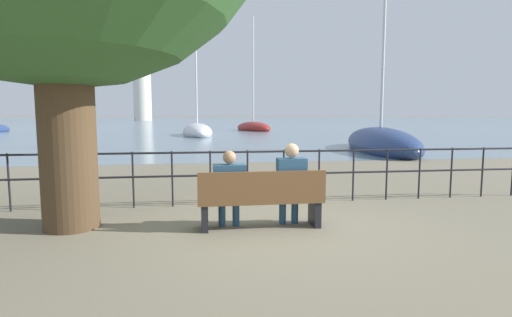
{
  "coord_description": "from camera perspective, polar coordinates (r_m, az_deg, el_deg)",
  "views": [
    {
      "loc": [
        -0.93,
        -5.93,
        1.73
      ],
      "look_at": [
        0.0,
        0.5,
        1.01
      ],
      "focal_mm": 28.0,
      "sensor_mm": 36.0,
      "label": 1
    }
  ],
  "objects": [
    {
      "name": "harbor_lighthouse",
      "position": [
        127.94,
        -16.0,
        11.29
      ],
      "size": [
        5.3,
        5.3,
        28.92
      ],
      "color": "silver",
      "rests_on": "ground_plane"
    },
    {
      "name": "harbor_water",
      "position": [
        164.26,
        -7.94,
        5.61
      ],
      "size": [
        600.0,
        300.0,
        0.01
      ],
      "color": "slate",
      "rests_on": "ground_plane"
    },
    {
      "name": "park_bench",
      "position": [
        6.08,
        0.76,
        -6.0
      ],
      "size": [
        1.92,
        0.45,
        0.9
      ],
      "color": "brown",
      "rests_on": "ground_plane"
    },
    {
      "name": "ground_plane",
      "position": [
        6.25,
        0.67,
        -9.79
      ],
      "size": [
        1000.0,
        1000.0,
        0.0
      ],
      "primitive_type": "plane",
      "color": "#7A705B"
    },
    {
      "name": "seated_person_right",
      "position": [
        6.19,
        5.02,
        -3.23
      ],
      "size": [
        0.44,
        0.35,
        1.3
      ],
      "color": "navy",
      "rests_on": "ground_plane"
    },
    {
      "name": "seated_person_left",
      "position": [
        6.06,
        -3.81,
        -3.9
      ],
      "size": [
        0.49,
        0.35,
        1.2
      ],
      "color": "navy",
      "rests_on": "ground_plane"
    },
    {
      "name": "promenade_railing",
      "position": [
        7.7,
        -1.21,
        -1.46
      ],
      "size": [
        11.48,
        0.04,
        1.05
      ],
      "color": "black",
      "rests_on": "ground_plane"
    },
    {
      "name": "sailboat_2",
      "position": [
        33.66,
        -8.41,
        3.8
      ],
      "size": [
        3.05,
        8.06,
        8.3
      ],
      "rotation": [
        0.0,
        0.0,
        0.09
      ],
      "color": "silver",
      "rests_on": "ground_plane"
    },
    {
      "name": "sailboat_1",
      "position": [
        43.75,
        -0.38,
        4.45
      ],
      "size": [
        4.43,
        6.72,
        12.57
      ],
      "rotation": [
        0.0,
        0.0,
        0.34
      ],
      "color": "maroon",
      "rests_on": "ground_plane"
    },
    {
      "name": "sailboat_3",
      "position": [
        20.12,
        17.33,
        2.09
      ],
      "size": [
        3.9,
        9.2,
        12.94
      ],
      "rotation": [
        0.0,
        0.0,
        -0.17
      ],
      "color": "navy",
      "rests_on": "ground_plane"
    }
  ]
}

